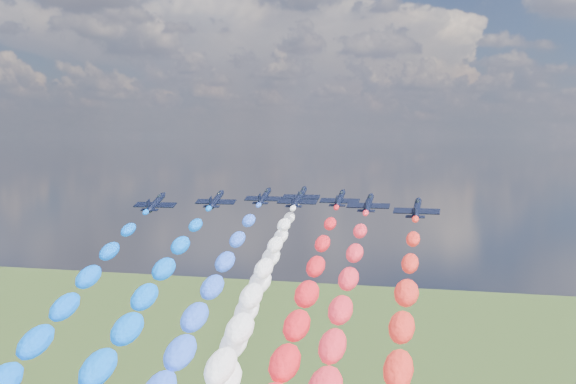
% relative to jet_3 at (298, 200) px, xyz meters
% --- Properties ---
extents(jet_0, '(9.28, 12.19, 5.68)m').
position_rel_jet_3_xyz_m(jet_0, '(-26.52, -13.52, 0.00)').
color(jet_0, black).
extents(jet_1, '(9.12, 12.08, 5.68)m').
position_rel_jet_3_xyz_m(jet_1, '(-16.84, -4.38, 0.00)').
color(jet_1, black).
extents(jet_2, '(8.71, 11.79, 5.68)m').
position_rel_jet_3_xyz_m(jet_2, '(-8.81, 4.88, 0.00)').
color(jet_2, black).
extents(jet_3, '(8.85, 11.89, 5.68)m').
position_rel_jet_3_xyz_m(jet_3, '(0.00, 0.00, 0.00)').
color(jet_3, black).
extents(jet_4, '(9.02, 12.01, 5.68)m').
position_rel_jet_3_xyz_m(jet_4, '(-1.71, 11.32, 0.00)').
color(jet_4, black).
extents(trail_4, '(6.19, 102.78, 52.77)m').
position_rel_jet_3_xyz_m(trail_4, '(-1.71, -41.59, -24.68)').
color(trail_4, white).
extents(jet_5, '(8.53, 11.66, 5.68)m').
position_rel_jet_3_xyz_m(jet_5, '(8.43, 3.88, 0.00)').
color(jet_5, black).
extents(jet_6, '(8.59, 11.70, 5.68)m').
position_rel_jet_3_xyz_m(jet_6, '(15.69, -5.01, 0.00)').
color(jet_6, black).
extents(jet_7, '(8.76, 11.83, 5.68)m').
position_rel_jet_3_xyz_m(jet_7, '(25.60, -12.70, 0.00)').
color(jet_7, black).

